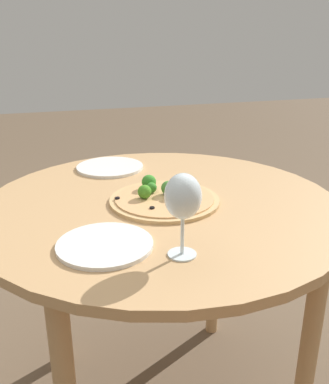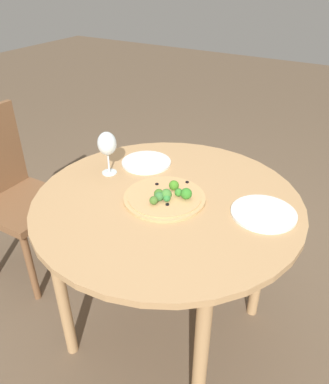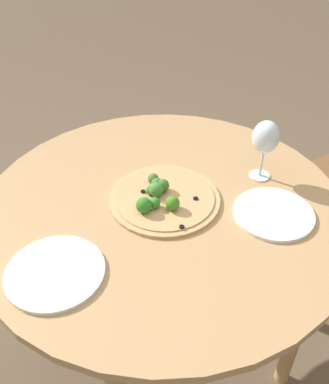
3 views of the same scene
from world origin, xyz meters
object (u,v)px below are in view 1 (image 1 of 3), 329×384
Objects in this scene: wine_glass at (183,198)px; plate_far at (105,245)px; plate_near at (110,167)px; pizza at (164,197)px.

wine_glass reaches higher than plate_far.
plate_near is at bearing -101.04° from plate_far.
wine_glass is 0.22m from plate_far.
plate_near is at bearing -74.91° from pizza.
pizza reaches higher than plate_near.
plate_near and plate_far have the same top height.
pizza is at bearing -132.69° from plate_far.
pizza is 0.31m from plate_far.
plate_far is at bearing 47.31° from pizza.
pizza is 0.34m from wine_glass.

